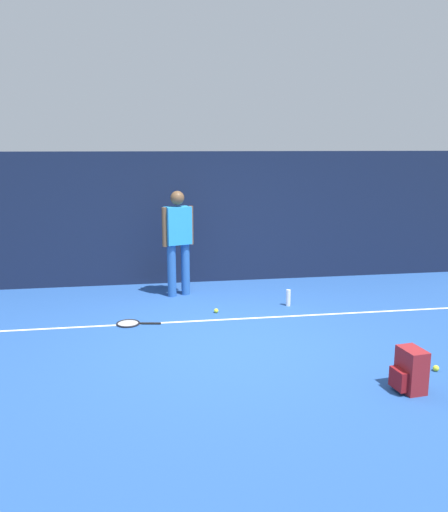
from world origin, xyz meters
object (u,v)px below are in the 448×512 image
object	(u,v)px
tennis_racket	(130,323)
backpack	(410,371)
tennis_ball_by_fence	(216,311)
water_bottle	(288,298)
tennis_player	(178,237)
tennis_ball_near_player	(436,368)

from	to	relation	value
tennis_racket	backpack	xyz separation A→B (m)	(2.77, -2.48, 0.20)
backpack	tennis_ball_by_fence	xyz separation A→B (m)	(-1.54, 2.79, -0.18)
tennis_racket	water_bottle	size ratio (longest dim) A/B	2.52
tennis_player	backpack	world-z (taller)	tennis_player
backpack	tennis_ball_by_fence	world-z (taller)	backpack
tennis_ball_near_player	tennis_ball_by_fence	distance (m)	3.16
tennis_racket	water_bottle	xyz separation A→B (m)	(2.37, 0.49, 0.11)
tennis_racket	backpack	distance (m)	3.72
tennis_racket	water_bottle	bearing A→B (deg)	-158.77
backpack	water_bottle	size ratio (longest dim) A/B	1.75
tennis_racket	tennis_ball_near_player	world-z (taller)	tennis_ball_near_player
tennis_racket	tennis_ball_near_player	xyz separation A→B (m)	(3.30, -2.09, 0.02)
tennis_ball_near_player	backpack	bearing A→B (deg)	-143.41
tennis_player	tennis_ball_by_fence	bearing A→B (deg)	96.58
backpack	tennis_ball_near_player	world-z (taller)	backpack
tennis_ball_near_player	tennis_racket	bearing A→B (deg)	147.70
tennis_ball_by_fence	water_bottle	xyz separation A→B (m)	(1.14, 0.18, 0.09)
tennis_player	backpack	bearing A→B (deg)	99.80
tennis_racket	tennis_ball_by_fence	bearing A→B (deg)	-156.23
tennis_player	tennis_ball_by_fence	distance (m)	1.46
backpack	water_bottle	xyz separation A→B (m)	(-0.40, 2.96, -0.08)
tennis_racket	backpack	world-z (taller)	backpack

